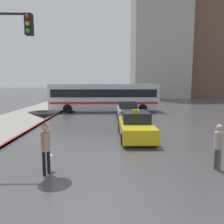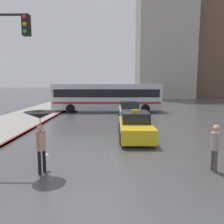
{
  "view_description": "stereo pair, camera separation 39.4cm",
  "coord_description": "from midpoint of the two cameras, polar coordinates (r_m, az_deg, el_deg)",
  "views": [
    {
      "loc": [
        0.39,
        -5.03,
        3.23
      ],
      "look_at": [
        0.59,
        8.7,
        1.4
      ],
      "focal_mm": 35.0,
      "sensor_mm": 36.0,
      "label": 1
    },
    {
      "loc": [
        0.78,
        -5.03,
        3.23
      ],
      "look_at": [
        0.59,
        8.7,
        1.4
      ],
      "focal_mm": 35.0,
      "sensor_mm": 36.0,
      "label": 2
    }
  ],
  "objects": [
    {
      "name": "ground_plane",
      "position": [
        6.01,
        -5.46,
        -25.01
      ],
      "size": [
        300.0,
        300.0,
        0.0
      ],
      "primitive_type": "plane",
      "color": "#424244"
    },
    {
      "name": "taxi",
      "position": [
        13.11,
        6.89,
        -3.61
      ],
      "size": [
        1.91,
        4.74,
        1.69
      ],
      "rotation": [
        0.0,
        0.0,
        3.14
      ],
      "color": "gold",
      "rests_on": "ground_plane"
    },
    {
      "name": "sedan_red",
      "position": [
        19.91,
        5.15,
        0.22
      ],
      "size": [
        1.91,
        4.38,
        1.48
      ],
      "rotation": [
        0.0,
        0.0,
        3.14
      ],
      "color": "#B7B2AD",
      "rests_on": "ground_plane"
    },
    {
      "name": "city_bus",
      "position": [
        24.75,
        -0.9,
        4.13
      ],
      "size": [
        12.08,
        2.77,
        3.12
      ],
      "rotation": [
        0.0,
        0.0,
        -1.56
      ],
      "color": "#B2B7C1",
      "rests_on": "ground_plane"
    },
    {
      "name": "pedestrian_with_umbrella",
      "position": [
        8.0,
        -16.89,
        -2.88
      ],
      "size": [
        1.07,
        1.07,
        2.24
      ],
      "rotation": [
        0.0,
        0.0,
        1.08
      ],
      "color": "black",
      "rests_on": "ground_plane"
    },
    {
      "name": "pedestrian_man",
      "position": [
        8.9,
        26.51,
        -7.5
      ],
      "size": [
        0.34,
        0.47,
        1.74
      ],
      "rotation": [
        0.0,
        0.0,
        -1.5
      ],
      "color": "#4C473D",
      "rests_on": "ground_plane"
    },
    {
      "name": "building_tower_near",
      "position": [
        51.79,
        13.65,
        20.48
      ],
      "size": [
        11.3,
        10.87,
        29.9
      ],
      "color": "#A39E93",
      "rests_on": "ground_plane"
    },
    {
      "name": "building_tower_far",
      "position": [
        60.51,
        25.2,
        20.1
      ],
      "size": [
        15.78,
        8.56,
        34.08
      ],
      "color": "brown",
      "rests_on": "ground_plane"
    }
  ]
}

